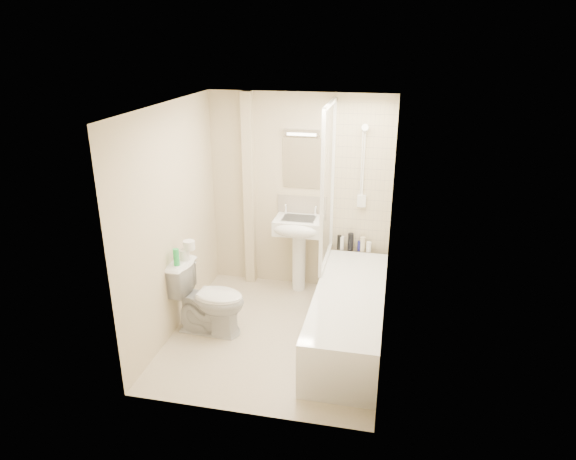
# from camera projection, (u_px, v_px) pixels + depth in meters

# --- Properties ---
(floor) EXTENTS (2.50, 2.50, 0.00)m
(floor) POSITION_uv_depth(u_px,v_px,m) (277.00, 334.00, 5.50)
(floor) COLOR beige
(floor) RESTS_ON ground
(wall_back) EXTENTS (2.20, 0.02, 2.40)m
(wall_back) POSITION_uv_depth(u_px,v_px,m) (300.00, 194.00, 6.21)
(wall_back) COLOR beige
(wall_back) RESTS_ON ground
(wall_left) EXTENTS (0.02, 2.50, 2.40)m
(wall_left) POSITION_uv_depth(u_px,v_px,m) (172.00, 222.00, 5.28)
(wall_left) COLOR beige
(wall_left) RESTS_ON ground
(wall_right) EXTENTS (0.02, 2.50, 2.40)m
(wall_right) POSITION_uv_depth(u_px,v_px,m) (389.00, 238.00, 4.85)
(wall_right) COLOR beige
(wall_right) RESTS_ON ground
(ceiling) EXTENTS (2.20, 2.50, 0.02)m
(ceiling) POSITION_uv_depth(u_px,v_px,m) (275.00, 106.00, 4.63)
(ceiling) COLOR white
(ceiling) RESTS_ON wall_back
(tile_back) EXTENTS (0.70, 0.01, 1.75)m
(tile_back) POSITION_uv_depth(u_px,v_px,m) (363.00, 179.00, 5.97)
(tile_back) COLOR beige
(tile_back) RESTS_ON wall_back
(tile_right) EXTENTS (0.01, 2.10, 1.75)m
(tile_right) POSITION_uv_depth(u_px,v_px,m) (390.00, 214.00, 4.84)
(tile_right) COLOR beige
(tile_right) RESTS_ON wall_right
(pipe_boxing) EXTENTS (0.12, 0.12, 2.40)m
(pipe_boxing) POSITION_uv_depth(u_px,v_px,m) (249.00, 192.00, 6.27)
(pipe_boxing) COLOR beige
(pipe_boxing) RESTS_ON ground
(splashback) EXTENTS (0.60, 0.02, 0.30)m
(splashback) POSITION_uv_depth(u_px,v_px,m) (302.00, 207.00, 6.25)
(splashback) COLOR beige
(splashback) RESTS_ON wall_back
(mirror) EXTENTS (0.46, 0.01, 0.60)m
(mirror) POSITION_uv_depth(u_px,v_px,m) (302.00, 163.00, 6.05)
(mirror) COLOR white
(mirror) RESTS_ON wall_back
(strip_light) EXTENTS (0.42, 0.07, 0.07)m
(strip_light) POSITION_uv_depth(u_px,v_px,m) (302.00, 132.00, 5.90)
(strip_light) COLOR silver
(strip_light) RESTS_ON wall_back
(bathtub) EXTENTS (0.70, 2.10, 0.55)m
(bathtub) POSITION_uv_depth(u_px,v_px,m) (349.00, 315.00, 5.31)
(bathtub) COLOR white
(bathtub) RESTS_ON ground
(shower_screen) EXTENTS (0.04, 0.92, 1.80)m
(shower_screen) POSITION_uv_depth(u_px,v_px,m) (328.00, 186.00, 5.63)
(shower_screen) COLOR white
(shower_screen) RESTS_ON bathtub
(shower_fixture) EXTENTS (0.10, 0.16, 0.99)m
(shower_fixture) POSITION_uv_depth(u_px,v_px,m) (363.00, 170.00, 5.88)
(shower_fixture) COLOR white
(shower_fixture) RESTS_ON wall_back
(pedestal_sink) EXTENTS (0.56, 0.51, 1.09)m
(pedestal_sink) POSITION_uv_depth(u_px,v_px,m) (298.00, 234.00, 6.14)
(pedestal_sink) COLOR white
(pedestal_sink) RESTS_ON ground
(bottle_black_a) EXTENTS (0.05, 0.05, 0.18)m
(bottle_black_a) POSITION_uv_depth(u_px,v_px,m) (339.00, 242.00, 6.23)
(bottle_black_a) COLOR black
(bottle_black_a) RESTS_ON bathtub
(bottle_white_a) EXTENTS (0.06, 0.06, 0.17)m
(bottle_white_a) POSITION_uv_depth(u_px,v_px,m) (342.00, 243.00, 6.22)
(bottle_white_a) COLOR white
(bottle_white_a) RESTS_ON bathtub
(bottle_black_b) EXTENTS (0.07, 0.07, 0.22)m
(bottle_black_b) POSITION_uv_depth(u_px,v_px,m) (351.00, 242.00, 6.19)
(bottle_black_b) COLOR black
(bottle_black_b) RESTS_ON bathtub
(bottle_blue) EXTENTS (0.05, 0.05, 0.13)m
(bottle_blue) POSITION_uv_depth(u_px,v_px,m) (359.00, 246.00, 6.19)
(bottle_blue) COLOR navy
(bottle_blue) RESTS_ON bathtub
(bottle_cream) EXTENTS (0.06, 0.06, 0.18)m
(bottle_cream) POSITION_uv_depth(u_px,v_px,m) (363.00, 244.00, 6.17)
(bottle_cream) COLOR beige
(bottle_cream) RESTS_ON bathtub
(bottle_white_b) EXTENTS (0.06, 0.06, 0.12)m
(bottle_white_b) POSITION_uv_depth(u_px,v_px,m) (369.00, 247.00, 6.17)
(bottle_white_b) COLOR white
(bottle_white_b) RESTS_ON bathtub
(toilet) EXTENTS (0.52, 0.82, 0.79)m
(toilet) POSITION_uv_depth(u_px,v_px,m) (209.00, 298.00, 5.43)
(toilet) COLOR white
(toilet) RESTS_ON ground
(toilet_roll_lower) EXTENTS (0.11, 0.11, 0.11)m
(toilet_roll_lower) POSITION_uv_depth(u_px,v_px,m) (185.00, 255.00, 5.37)
(toilet_roll_lower) COLOR white
(toilet_roll_lower) RESTS_ON toilet
(toilet_roll_upper) EXTENTS (0.12, 0.12, 0.09)m
(toilet_roll_upper) POSITION_uv_depth(u_px,v_px,m) (189.00, 245.00, 5.35)
(toilet_roll_upper) COLOR white
(toilet_roll_upper) RESTS_ON toilet_roll_lower
(green_bottle) EXTENTS (0.06, 0.06, 0.18)m
(green_bottle) POSITION_uv_depth(u_px,v_px,m) (176.00, 257.00, 5.23)
(green_bottle) COLOR green
(green_bottle) RESTS_ON toilet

